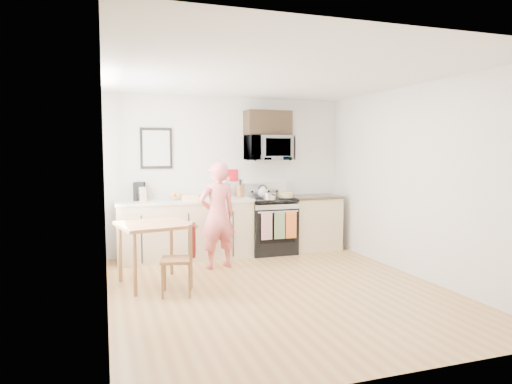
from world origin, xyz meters
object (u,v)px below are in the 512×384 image
object	(u,v)px
range	(271,227)
cake	(286,195)
chair	(187,248)
person	(217,215)
dining_table	(154,230)
microwave	(269,148)

from	to	relation	value
range	cake	size ratio (longest dim) A/B	3.80
chair	range	bearing A→B (deg)	58.49
person	cake	world-z (taller)	person
person	dining_table	size ratio (longest dim) A/B	1.77
microwave	person	distance (m)	1.67
range	dining_table	distance (m)	2.42
dining_table	range	bearing A→B (deg)	31.68
microwave	person	bearing A→B (deg)	-143.45
chair	cake	xyz separation A→B (m)	(1.95, 1.68, 0.41)
range	dining_table	world-z (taller)	range
range	person	world-z (taller)	person
range	microwave	xyz separation A→B (m)	(-0.00, 0.10, 1.32)
microwave	chair	distance (m)	2.83
dining_table	chair	xyz separation A→B (m)	(0.32, -0.54, -0.14)
microwave	person	size ratio (longest dim) A/B	0.49
microwave	person	world-z (taller)	microwave
dining_table	chair	distance (m)	0.64
dining_table	cake	bearing A→B (deg)	26.72
range	chair	size ratio (longest dim) A/B	1.34
chair	cake	world-z (taller)	cake
chair	dining_table	bearing A→B (deg)	133.31
range	dining_table	bearing A→B (deg)	-148.32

